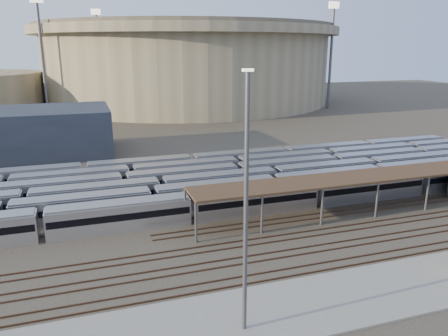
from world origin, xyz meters
name	(u,v)px	position (x,y,z in m)	size (l,w,h in m)	color
ground	(261,238)	(0.00, 0.00, 0.00)	(420.00, 420.00, 0.00)	#383026
apron	(276,312)	(-5.00, -15.00, 0.10)	(50.00, 9.00, 0.20)	gray
subway_trains	(235,180)	(3.16, 18.50, 1.80)	(128.27, 23.90, 3.60)	silver
inspection_shed	(392,175)	(22.00, 4.00, 4.98)	(60.30, 6.00, 5.30)	#4F4F54
empty_tracks	(279,255)	(0.00, -5.00, 0.09)	(170.00, 9.62, 0.18)	#4C3323
stadium	(187,62)	(25.00, 140.00, 16.47)	(124.00, 124.00, 32.50)	gray
service_building	(8,134)	(-35.00, 55.00, 5.00)	(42.00, 20.00, 10.00)	#1E232D
floodlight_0	(42,54)	(-30.00, 110.00, 20.65)	(4.00, 1.00, 38.40)	#4F4F54
floodlight_2	(331,53)	(70.00, 100.00, 20.65)	(4.00, 1.00, 38.40)	#4F4F54
floodlight_3	(99,52)	(-10.00, 160.00, 20.65)	(4.00, 1.00, 38.40)	#4F4F54
yard_light_pole	(246,208)	(-8.56, -16.43, 10.86)	(0.81, 0.36, 21.16)	#4F4F54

